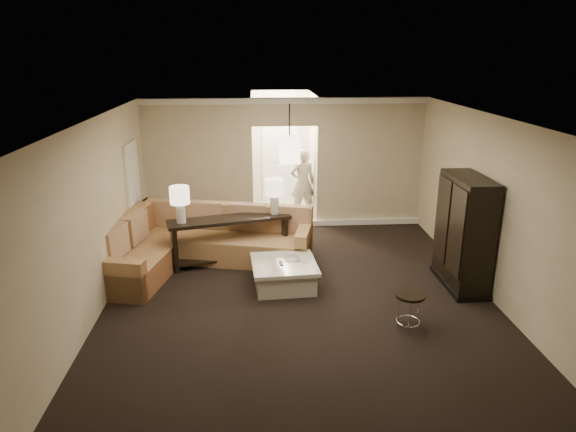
{
  "coord_description": "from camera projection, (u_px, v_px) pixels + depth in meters",
  "views": [
    {
      "loc": [
        -0.68,
        -6.82,
        3.74
      ],
      "look_at": [
        -0.13,
        1.2,
        1.13
      ],
      "focal_mm": 32.0,
      "sensor_mm": 36.0,
      "label": 1
    }
  ],
  "objects": [
    {
      "name": "ground",
      "position": [
        302.0,
        312.0,
        7.67
      ],
      "size": [
        8.0,
        8.0,
        0.0
      ],
      "primitive_type": "plane",
      "color": "black",
      "rests_on": "ground"
    },
    {
      "name": "wall_back",
      "position": [
        285.0,
        164.0,
        11.04
      ],
      "size": [
        6.0,
        0.04,
        2.8
      ],
      "primitive_type": "cube",
      "color": "beige",
      "rests_on": "ground"
    },
    {
      "name": "wall_front",
      "position": [
        360.0,
        415.0,
        3.45
      ],
      "size": [
        6.0,
        0.04,
        2.8
      ],
      "primitive_type": "cube",
      "color": "beige",
      "rests_on": "ground"
    },
    {
      "name": "wall_left",
      "position": [
        86.0,
        228.0,
        7.05
      ],
      "size": [
        0.04,
        8.0,
        2.8
      ],
      "primitive_type": "cube",
      "color": "beige",
      "rests_on": "ground"
    },
    {
      "name": "wall_right",
      "position": [
        509.0,
        219.0,
        7.44
      ],
      "size": [
        0.04,
        8.0,
        2.8
      ],
      "primitive_type": "cube",
      "color": "beige",
      "rests_on": "ground"
    },
    {
      "name": "ceiling",
      "position": [
        304.0,
        124.0,
        6.81
      ],
      "size": [
        6.0,
        8.0,
        0.02
      ],
      "primitive_type": "cube",
      "color": "white",
      "rests_on": "wall_back"
    },
    {
      "name": "crown_molding",
      "position": [
        285.0,
        101.0,
        10.58
      ],
      "size": [
        6.0,
        0.1,
        0.12
      ],
      "primitive_type": "cube",
      "color": "white",
      "rests_on": "wall_back"
    },
    {
      "name": "baseboard",
      "position": [
        285.0,
        223.0,
        11.4
      ],
      "size": [
        6.0,
        0.1,
        0.12
      ],
      "primitive_type": "cube",
      "color": "white",
      "rests_on": "ground"
    },
    {
      "name": "side_door",
      "position": [
        134.0,
        197.0,
        9.81
      ],
      "size": [
        0.05,
        0.9,
        2.1
      ],
      "primitive_type": "cube",
      "color": "white",
      "rests_on": "ground"
    },
    {
      "name": "foyer",
      "position": [
        282.0,
        156.0,
        12.34
      ],
      "size": [
        1.44,
        2.02,
        2.8
      ],
      "color": "silver",
      "rests_on": "ground"
    },
    {
      "name": "sectional_sofa",
      "position": [
        195.0,
        244.0,
        9.28
      ],
      "size": [
        3.79,
        2.8,
        0.99
      ],
      "rotation": [
        0.0,
        0.0,
        -0.23
      ],
      "color": "brown",
      "rests_on": "ground"
    },
    {
      "name": "coffee_table",
      "position": [
        284.0,
        274.0,
        8.46
      ],
      "size": [
        1.11,
        1.11,
        0.44
      ],
      "rotation": [
        0.0,
        0.0,
        0.06
      ],
      "color": "silver",
      "rests_on": "ground"
    },
    {
      "name": "console_table",
      "position": [
        230.0,
        236.0,
        9.34
      ],
      "size": [
        2.26,
        1.03,
        0.85
      ],
      "rotation": [
        0.0,
        0.0,
        0.25
      ],
      "color": "black",
      "rests_on": "ground"
    },
    {
      "name": "armoire",
      "position": [
        463.0,
        235.0,
        8.3
      ],
      "size": [
        0.55,
        1.29,
        1.85
      ],
      "color": "black",
      "rests_on": "ground"
    },
    {
      "name": "drink_table",
      "position": [
        409.0,
        304.0,
        7.14
      ],
      "size": [
        0.42,
        0.42,
        0.52
      ],
      "rotation": [
        0.0,
        0.0,
        0.32
      ],
      "color": "black",
      "rests_on": "ground"
    },
    {
      "name": "table_lamp_left",
      "position": [
        180.0,
        199.0,
        8.85
      ],
      "size": [
        0.34,
        0.34,
        0.65
      ],
      "color": "silver",
      "rests_on": "console_table"
    },
    {
      "name": "table_lamp_right",
      "position": [
        274.0,
        191.0,
        9.35
      ],
      "size": [
        0.34,
        0.34,
        0.65
      ],
      "color": "silver",
      "rests_on": "console_table"
    },
    {
      "name": "pendant_light",
      "position": [
        289.0,
        149.0,
        9.63
      ],
      "size": [
        0.38,
        0.38,
        1.09
      ],
      "color": "black",
      "rests_on": "ceiling"
    },
    {
      "name": "person",
      "position": [
        303.0,
        179.0,
        11.85
      ],
      "size": [
        0.71,
        0.54,
        1.77
      ],
      "primitive_type": "imported",
      "rotation": [
        0.0,
        0.0,
        3.33
      ],
      "color": "beige",
      "rests_on": "ground"
    }
  ]
}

